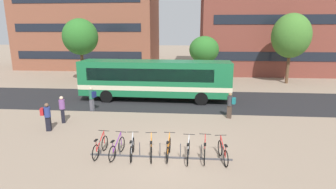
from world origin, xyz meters
TOP-DOWN VIEW (x-y plane):
  - ground at (0.00, 0.00)m, footprint 200.00×200.00m
  - bus_lane_asphalt at (0.00, 9.72)m, footprint 80.00×7.20m
  - city_bus at (-1.84, 9.72)m, footprint 12.08×2.82m
  - bike_rack at (-0.35, -0.50)m, footprint 6.36×0.09m
  - parked_bicycle_red_0 at (-3.08, -0.44)m, footprint 0.52×1.72m
  - parked_bicycle_purple_1 at (-2.29, -0.51)m, footprint 0.52×1.71m
  - parked_bicycle_silver_2 at (-1.60, -0.49)m, footprint 0.52×1.72m
  - parked_bicycle_orange_3 at (-0.74, -0.48)m, footprint 0.52×1.71m
  - parked_bicycle_orange_4 at (0.02, -0.40)m, footprint 0.52×1.72m
  - parked_bicycle_silver_5 at (0.90, -0.56)m, footprint 0.52×1.72m
  - parked_bicycle_red_6 at (1.62, -0.47)m, footprint 0.52×1.72m
  - parked_bicycle_red_7 at (2.39, -0.54)m, footprint 0.52×1.71m
  - commuter_black_pack_0 at (-6.84, 3.68)m, footprint 0.53×0.61m
  - commuter_teal_pack_1 at (3.51, 5.41)m, footprint 0.60×0.51m
  - commuter_red_pack_2 at (-7.03, 2.24)m, footprint 0.57×0.40m
  - commuter_navy_pack_3 at (-5.96, 6.31)m, footprint 0.60×0.49m
  - street_tree_0 at (2.35, 18.05)m, footprint 3.20×3.20m
  - street_tree_1 at (11.37, 18.18)m, footprint 3.97×3.97m
  - street_tree_2 at (-11.15, 17.44)m, footprint 3.81×3.81m
  - building_left_wing at (-14.71, 30.10)m, footprint 20.23×10.32m

SIDE VIEW (x-z plane):
  - ground at x=0.00m, z-range 0.00..0.00m
  - bus_lane_asphalt at x=0.00m, z-range 0.00..0.01m
  - bike_rack at x=-0.35m, z-range -0.25..0.45m
  - parked_bicycle_red_0 at x=-3.08m, z-range -0.11..0.88m
  - parked_bicycle_purple_1 at x=-2.29m, z-range -0.11..0.88m
  - parked_bicycle_silver_2 at x=-1.60m, z-range -0.11..0.88m
  - parked_bicycle_orange_3 at x=-0.74m, z-range -0.11..0.88m
  - parked_bicycle_orange_4 at x=0.02m, z-range -0.11..0.88m
  - parked_bicycle_silver_5 at x=0.90m, z-range -0.11..0.88m
  - parked_bicycle_red_6 at x=1.62m, z-range -0.11..0.88m
  - parked_bicycle_red_7 at x=2.39m, z-range -0.11..0.88m
  - commuter_red_pack_2 at x=-7.03m, z-range 0.12..1.74m
  - commuter_black_pack_0 at x=-6.84m, z-range 0.13..1.81m
  - commuter_teal_pack_1 at x=3.51m, z-range 0.13..1.82m
  - commuter_navy_pack_3 at x=-5.96m, z-range 0.13..1.83m
  - city_bus at x=-1.84m, z-range 0.18..3.38m
  - street_tree_0 at x=2.35m, z-range 1.04..6.08m
  - street_tree_2 at x=-11.15m, z-range 1.47..8.36m
  - street_tree_1 at x=11.37m, z-range 1.36..8.73m
  - building_left_wing at x=-14.71m, z-range 0.00..18.82m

